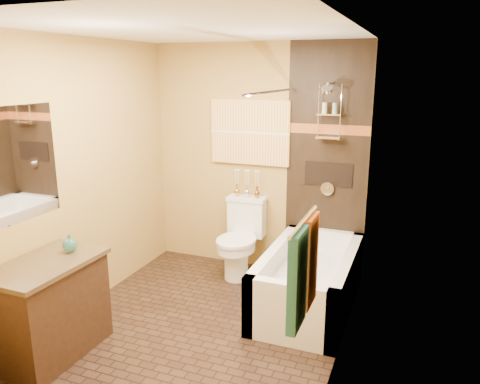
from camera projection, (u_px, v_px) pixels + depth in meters
The scene contains 23 objects.
floor at pixel (199, 328), 4.12m from camera, with size 3.00×3.00×0.00m, color black.
wall_left at pixel (77, 179), 4.23m from camera, with size 0.02×3.00×2.50m, color #AB8942.
wall_right at pixel (344, 206), 3.38m from camera, with size 0.02×3.00×2.50m, color #AB8942.
wall_back at pixel (257, 160), 5.15m from camera, with size 2.40×0.02×2.50m, color #AB8942.
wall_front at pixel (67, 257), 2.45m from camera, with size 2.40×0.02×2.50m, color #AB8942.
ceiling at pixel (192, 29), 3.49m from camera, with size 3.00×3.00×0.00m, color silver.
alcove_tile_back at pixel (327, 165), 4.87m from camera, with size 0.85×0.01×2.50m, color black.
alcove_tile_right at pixel (357, 183), 4.06m from camera, with size 0.01×1.50×2.50m, color black.
mosaic_band_back at pixel (328, 129), 4.77m from camera, with size 0.85×0.01×0.10m, color maroon.
mosaic_band_right at pixel (359, 141), 3.97m from camera, with size 0.01×1.50×0.10m, color maroon.
alcove_niche at pixel (328, 174), 4.88m from camera, with size 0.50×0.01×0.25m, color black.
shower_fixtures at pixel (329, 126), 4.66m from camera, with size 0.24×0.33×1.16m.
curtain_rod at pixel (272, 92), 4.14m from camera, with size 0.03×0.03×1.55m, color silver.
towel_bar at pixel (303, 221), 2.40m from camera, with size 0.02×0.02×0.55m, color silver.
towel_teal at pixel (297, 280), 2.35m from camera, with size 0.05×0.22×0.52m, color #1F5369.
towel_rust at pixel (309, 261), 2.58m from camera, with size 0.05×0.22×0.52m, color #934C1A.
sunset_painting at pixel (250, 132), 5.08m from camera, with size 0.90×0.04×0.70m, color gold.
vanity_mirror at pixel (6, 168), 3.48m from camera, with size 0.01×1.00×0.90m, color white.
bathtub at pixel (309, 285), 4.45m from camera, with size 0.80×1.50×0.55m.
toilet at pixel (241, 238), 5.12m from camera, with size 0.43×0.64×0.84m.
vanity at pixel (49, 308), 3.66m from camera, with size 0.56×0.90×0.78m.
teal_bottle at pixel (69, 243), 3.74m from camera, with size 0.12×0.12×0.18m, color #22675E, non-canonical shape.
bud_vases at pixel (247, 183), 5.14m from camera, with size 0.30×0.06×0.30m.
Camera 1 is at (1.68, -3.30, 2.20)m, focal length 35.00 mm.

